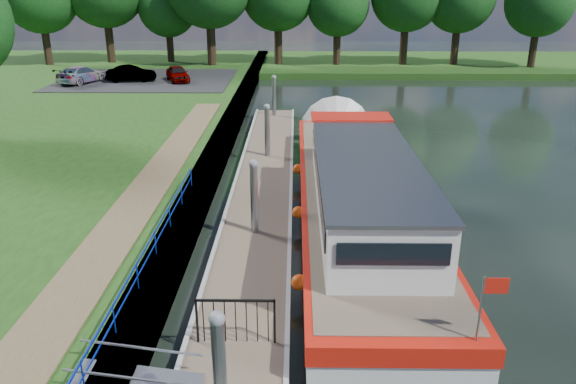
{
  "coord_description": "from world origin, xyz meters",
  "views": [
    {
      "loc": [
        1.36,
        -8.91,
        8.3
      ],
      "look_at": [
        1.11,
        9.66,
        1.4
      ],
      "focal_mm": 35.0,
      "sensor_mm": 36.0,
      "label": 1
    }
  ],
  "objects_px": {
    "barge": "(354,188)",
    "car_a": "(178,74)",
    "pontoon": "(262,191)",
    "car_b": "(131,73)",
    "car_c": "(81,74)"
  },
  "relations": [
    {
      "from": "car_a",
      "to": "car_b",
      "type": "xyz_separation_m",
      "value": [
        -3.75,
        -0.11,
        0.02
      ]
    },
    {
      "from": "barge",
      "to": "pontoon",
      "type": "bearing_deg",
      "value": 150.99
    },
    {
      "from": "pontoon",
      "to": "car_b",
      "type": "bearing_deg",
      "value": 116.63
    },
    {
      "from": "pontoon",
      "to": "barge",
      "type": "bearing_deg",
      "value": -29.01
    },
    {
      "from": "pontoon",
      "to": "car_a",
      "type": "height_order",
      "value": "car_a"
    },
    {
      "from": "pontoon",
      "to": "barge",
      "type": "relative_size",
      "value": 1.42
    },
    {
      "from": "barge",
      "to": "car_a",
      "type": "relative_size",
      "value": 5.8
    },
    {
      "from": "pontoon",
      "to": "car_b",
      "type": "relative_size",
      "value": 7.74
    },
    {
      "from": "pontoon",
      "to": "car_b",
      "type": "xyz_separation_m",
      "value": [
        -12.0,
        23.92,
        1.29
      ]
    },
    {
      "from": "barge",
      "to": "car_a",
      "type": "xyz_separation_m",
      "value": [
        -11.84,
        26.02,
        0.37
      ]
    },
    {
      "from": "barge",
      "to": "car_c",
      "type": "height_order",
      "value": "barge"
    },
    {
      "from": "car_a",
      "to": "car_b",
      "type": "relative_size",
      "value": 0.94
    },
    {
      "from": "pontoon",
      "to": "car_c",
      "type": "height_order",
      "value": "car_c"
    },
    {
      "from": "car_c",
      "to": "car_a",
      "type": "bearing_deg",
      "value": -154.17
    },
    {
      "from": "pontoon",
      "to": "car_a",
      "type": "distance_m",
      "value": 25.44
    }
  ]
}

